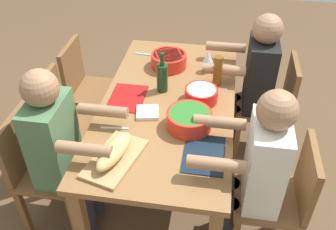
% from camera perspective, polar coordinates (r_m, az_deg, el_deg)
% --- Properties ---
extents(ground_plane, '(8.00, 8.00, 0.00)m').
position_cam_1_polar(ground_plane, '(2.99, 0.00, -9.52)').
color(ground_plane, brown).
extents(dining_table, '(1.69, 0.88, 0.74)m').
position_cam_1_polar(dining_table, '(2.55, 0.00, 0.38)').
color(dining_table, olive).
rests_on(dining_table, ground_plane).
extents(chair_near_right, '(0.40, 0.40, 0.85)m').
position_cam_1_polar(chair_near_right, '(3.04, 15.74, 1.76)').
color(chair_near_right, brown).
rests_on(chair_near_right, ground_plane).
extents(diner_near_right, '(0.41, 0.53, 1.20)m').
position_cam_1_polar(diner_near_right, '(2.90, 12.86, 5.55)').
color(diner_near_right, '#2D2D38').
rests_on(diner_near_right, ground_plane).
extents(chair_far_right, '(0.40, 0.40, 0.85)m').
position_cam_1_polar(chair_far_right, '(3.19, -12.27, 4.34)').
color(chair_far_right, brown).
rests_on(chair_far_right, ground_plane).
extents(chair_near_left, '(0.40, 0.40, 0.85)m').
position_cam_1_polar(chair_near_left, '(2.35, 17.10, -11.59)').
color(chair_near_left, brown).
rests_on(chair_near_left, ground_plane).
extents(diner_near_left, '(0.41, 0.53, 1.20)m').
position_cam_1_polar(diner_near_left, '(2.17, 13.34, -7.56)').
color(diner_near_left, '#2D2D38').
rests_on(diner_near_left, ground_plane).
extents(chair_far_left, '(0.40, 0.40, 0.85)m').
position_cam_1_polar(chair_far_left, '(2.55, -19.03, -7.31)').
color(chair_far_left, brown).
rests_on(chair_far_left, ground_plane).
extents(diner_far_left, '(0.41, 0.53, 1.20)m').
position_cam_1_polar(diner_far_left, '(2.33, -16.05, -4.25)').
color(diner_far_left, '#2D2D38').
rests_on(diner_far_left, ground_plane).
extents(chair_far_center, '(0.40, 0.40, 0.85)m').
position_cam_1_polar(chair_far_center, '(2.85, -15.26, -0.83)').
color(chair_far_center, brown).
rests_on(chair_far_center, ground_plane).
extents(serving_bowl_fruit, '(0.27, 0.27, 0.11)m').
position_cam_1_polar(serving_bowl_fruit, '(2.85, 0.13, 8.41)').
color(serving_bowl_fruit, red).
rests_on(serving_bowl_fruit, dining_table).
extents(serving_bowl_pasta, '(0.22, 0.22, 0.09)m').
position_cam_1_polar(serving_bowl_pasta, '(2.49, 5.07, 3.20)').
color(serving_bowl_pasta, red).
rests_on(serving_bowl_pasta, dining_table).
extents(serving_bowl_greens, '(0.28, 0.28, 0.11)m').
position_cam_1_polar(serving_bowl_greens, '(2.26, 3.23, -0.59)').
color(serving_bowl_greens, red).
rests_on(serving_bowl_greens, dining_table).
extents(cutting_board, '(0.44, 0.32, 0.02)m').
position_cam_1_polar(cutting_board, '(2.10, -8.07, -6.58)').
color(cutting_board, tan).
rests_on(cutting_board, dining_table).
extents(bread_loaf, '(0.34, 0.19, 0.09)m').
position_cam_1_polar(bread_loaf, '(2.06, -8.20, -5.49)').
color(bread_loaf, tan).
rests_on(bread_loaf, cutting_board).
extents(wine_bottle, '(0.08, 0.08, 0.29)m').
position_cam_1_polar(wine_bottle, '(2.55, -0.88, 5.80)').
color(wine_bottle, '#193819').
rests_on(wine_bottle, dining_table).
extents(beer_bottle, '(0.06, 0.06, 0.22)m').
position_cam_1_polar(beer_bottle, '(2.64, 7.57, 6.65)').
color(beer_bottle, brown).
rests_on(beer_bottle, dining_table).
extents(wine_glass, '(0.08, 0.08, 0.17)m').
position_cam_1_polar(wine_glass, '(2.78, 6.11, 8.67)').
color(wine_glass, silver).
rests_on(wine_glass, dining_table).
extents(fork_far_right, '(0.03, 0.17, 0.01)m').
position_cam_1_polar(fork_far_right, '(3.04, -3.42, 9.18)').
color(fork_far_right, silver).
rests_on(fork_far_right, dining_table).
extents(placemat_near_left, '(0.32, 0.23, 0.01)m').
position_cam_1_polar(placemat_near_left, '(2.12, 5.47, -5.96)').
color(placemat_near_left, '#142333').
rests_on(placemat_near_left, dining_table).
extents(fork_far_left, '(0.04, 0.17, 0.01)m').
position_cam_1_polar(fork_far_left, '(2.30, -8.15, -1.99)').
color(fork_far_left, silver).
rests_on(fork_far_left, dining_table).
extents(placemat_far_center, '(0.32, 0.23, 0.01)m').
position_cam_1_polar(placemat_far_center, '(2.55, -6.20, 2.63)').
color(placemat_far_center, maroon).
rests_on(placemat_far_center, dining_table).
extents(napkin_stack, '(0.16, 0.16, 0.02)m').
position_cam_1_polar(napkin_stack, '(2.39, -3.13, 0.39)').
color(napkin_stack, white).
rests_on(napkin_stack, dining_table).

